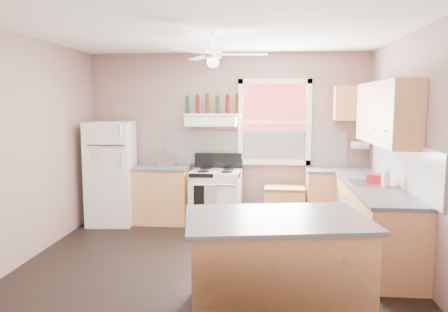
# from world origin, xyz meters

# --- Properties ---
(floor) EXTENTS (4.50, 4.50, 0.00)m
(floor) POSITION_xyz_m (0.00, 0.00, 0.00)
(floor) COLOR black
(floor) RESTS_ON ground
(ceiling) EXTENTS (4.50, 4.50, 0.00)m
(ceiling) POSITION_xyz_m (0.00, 0.00, 2.70)
(ceiling) COLOR white
(ceiling) RESTS_ON ground
(wall_back) EXTENTS (4.50, 0.05, 2.70)m
(wall_back) POSITION_xyz_m (0.00, 2.02, 1.35)
(wall_back) COLOR #856960
(wall_back) RESTS_ON ground
(wall_right) EXTENTS (0.05, 4.00, 2.70)m
(wall_right) POSITION_xyz_m (2.27, 0.00, 1.35)
(wall_right) COLOR #856960
(wall_right) RESTS_ON ground
(wall_left) EXTENTS (0.05, 4.00, 2.70)m
(wall_left) POSITION_xyz_m (-2.27, 0.00, 1.35)
(wall_left) COLOR #856960
(wall_left) RESTS_ON ground
(backsplash_back) EXTENTS (2.90, 0.03, 0.55)m
(backsplash_back) POSITION_xyz_m (0.45, 1.99, 1.18)
(backsplash_back) COLOR white
(backsplash_back) RESTS_ON wall_back
(backsplash_right) EXTENTS (0.03, 2.60, 0.55)m
(backsplash_right) POSITION_xyz_m (2.23, 0.30, 1.18)
(backsplash_right) COLOR white
(backsplash_right) RESTS_ON wall_right
(window_view) EXTENTS (1.00, 0.02, 1.20)m
(window_view) POSITION_xyz_m (0.75, 1.98, 1.60)
(window_view) COLOR maroon
(window_view) RESTS_ON wall_back
(window_frame) EXTENTS (1.16, 0.07, 1.36)m
(window_frame) POSITION_xyz_m (0.75, 1.96, 1.60)
(window_frame) COLOR white
(window_frame) RESTS_ON wall_back
(refrigerator) EXTENTS (0.74, 0.72, 1.61)m
(refrigerator) POSITION_xyz_m (-1.80, 1.55, 0.81)
(refrigerator) COLOR white
(refrigerator) RESTS_ON floor
(base_cabinet_left) EXTENTS (0.90, 0.60, 0.86)m
(base_cabinet_left) POSITION_xyz_m (-1.06, 1.70, 0.43)
(base_cabinet_left) COLOR #B77C4C
(base_cabinet_left) RESTS_ON floor
(counter_left) EXTENTS (0.92, 0.62, 0.04)m
(counter_left) POSITION_xyz_m (-1.06, 1.70, 0.88)
(counter_left) COLOR #49494C
(counter_left) RESTS_ON base_cabinet_left
(toaster) EXTENTS (0.29, 0.18, 0.18)m
(toaster) POSITION_xyz_m (-0.96, 1.73, 0.99)
(toaster) COLOR silver
(toaster) RESTS_ON counter_left
(stove) EXTENTS (0.79, 0.68, 0.86)m
(stove) POSITION_xyz_m (-0.15, 1.61, 0.43)
(stove) COLOR white
(stove) RESTS_ON floor
(range_hood) EXTENTS (0.78, 0.50, 0.14)m
(range_hood) POSITION_xyz_m (-0.23, 1.75, 1.62)
(range_hood) COLOR white
(range_hood) RESTS_ON wall_back
(bottle_shelf) EXTENTS (0.90, 0.26, 0.03)m
(bottle_shelf) POSITION_xyz_m (-0.23, 1.87, 1.72)
(bottle_shelf) COLOR white
(bottle_shelf) RESTS_ON range_hood
(cart) EXTENTS (0.63, 0.43, 0.61)m
(cart) POSITION_xyz_m (0.91, 1.64, 0.31)
(cart) COLOR #B77C4C
(cart) RESTS_ON floor
(base_cabinet_corner) EXTENTS (1.00, 0.60, 0.86)m
(base_cabinet_corner) POSITION_xyz_m (1.75, 1.70, 0.43)
(base_cabinet_corner) COLOR #B77C4C
(base_cabinet_corner) RESTS_ON floor
(base_cabinet_right) EXTENTS (0.60, 2.20, 0.86)m
(base_cabinet_right) POSITION_xyz_m (1.95, 0.30, 0.43)
(base_cabinet_right) COLOR #B77C4C
(base_cabinet_right) RESTS_ON floor
(counter_corner) EXTENTS (1.02, 0.62, 0.04)m
(counter_corner) POSITION_xyz_m (1.75, 1.70, 0.88)
(counter_corner) COLOR #49494C
(counter_corner) RESTS_ON base_cabinet_corner
(counter_right) EXTENTS (0.62, 2.22, 0.04)m
(counter_right) POSITION_xyz_m (1.94, 0.30, 0.88)
(counter_right) COLOR #49494C
(counter_right) RESTS_ON base_cabinet_right
(sink) EXTENTS (0.55, 0.45, 0.03)m
(sink) POSITION_xyz_m (1.94, 0.50, 0.90)
(sink) COLOR silver
(sink) RESTS_ON counter_right
(faucet) EXTENTS (0.03, 0.03, 0.14)m
(faucet) POSITION_xyz_m (2.10, 0.50, 0.97)
(faucet) COLOR silver
(faucet) RESTS_ON sink
(upper_cabinet_right) EXTENTS (0.33, 1.80, 0.76)m
(upper_cabinet_right) POSITION_xyz_m (2.08, 0.50, 1.78)
(upper_cabinet_right) COLOR #B77C4C
(upper_cabinet_right) RESTS_ON wall_right
(upper_cabinet_corner) EXTENTS (0.60, 0.33, 0.52)m
(upper_cabinet_corner) POSITION_xyz_m (1.95, 1.83, 1.90)
(upper_cabinet_corner) COLOR #B77C4C
(upper_cabinet_corner) RESTS_ON wall_back
(paper_towel) EXTENTS (0.26, 0.12, 0.12)m
(paper_towel) POSITION_xyz_m (2.07, 1.86, 1.25)
(paper_towel) COLOR white
(paper_towel) RESTS_ON wall_back
(island) EXTENTS (1.65, 1.20, 0.86)m
(island) POSITION_xyz_m (0.71, -1.24, 0.43)
(island) COLOR #B77C4C
(island) RESTS_ON floor
(island_top) EXTENTS (1.76, 1.30, 0.04)m
(island_top) POSITION_xyz_m (0.71, -1.24, 0.88)
(island_top) COLOR #49494C
(island_top) RESTS_ON island
(ceiling_fan_hub) EXTENTS (0.20, 0.20, 0.08)m
(ceiling_fan_hub) POSITION_xyz_m (0.00, 0.00, 2.45)
(ceiling_fan_hub) COLOR white
(ceiling_fan_hub) RESTS_ON ceiling
(soap_bottle) EXTENTS (0.11, 0.11, 0.26)m
(soap_bottle) POSITION_xyz_m (2.06, 0.27, 1.03)
(soap_bottle) COLOR silver
(soap_bottle) RESTS_ON counter_right
(red_caddy) EXTENTS (0.21, 0.17, 0.10)m
(red_caddy) POSITION_xyz_m (1.98, 0.56, 0.95)
(red_caddy) COLOR #B00F19
(red_caddy) RESTS_ON counter_right
(wine_bottles) EXTENTS (0.86, 0.06, 0.31)m
(wine_bottles) POSITION_xyz_m (-0.22, 1.87, 1.88)
(wine_bottles) COLOR #143819
(wine_bottles) RESTS_ON bottle_shelf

